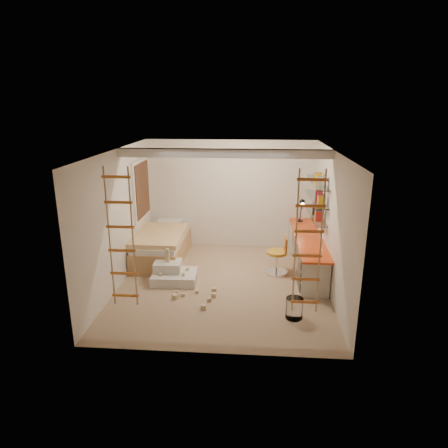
# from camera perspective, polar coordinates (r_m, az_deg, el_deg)

# --- Properties ---
(floor) EXTENTS (4.50, 4.50, 0.00)m
(floor) POSITION_cam_1_polar(r_m,az_deg,el_deg) (7.92, -0.17, -8.62)
(floor) COLOR tan
(floor) RESTS_ON ground
(ceiling_beam) EXTENTS (4.00, 0.18, 0.16)m
(ceiling_beam) POSITION_cam_1_polar(r_m,az_deg,el_deg) (7.50, 0.00, 10.06)
(ceiling_beam) COLOR white
(ceiling_beam) RESTS_ON ceiling
(window_frame) EXTENTS (0.06, 1.15, 1.35)m
(window_frame) POSITION_cam_1_polar(r_m,az_deg,el_deg) (9.18, -11.80, 4.85)
(window_frame) COLOR white
(window_frame) RESTS_ON wall_left
(window_blind) EXTENTS (0.02, 1.00, 1.20)m
(window_blind) POSITION_cam_1_polar(r_m,az_deg,el_deg) (9.17, -11.56, 4.85)
(window_blind) COLOR #4C2D1E
(window_blind) RESTS_ON window_frame
(rope_ladder_left) EXTENTS (0.41, 0.04, 2.13)m
(rope_ladder_left) POSITION_cam_1_polar(r_m,az_deg,el_deg) (6.02, -14.48, -2.07)
(rope_ladder_left) COLOR orange
(rope_ladder_left) RESTS_ON ceiling
(rope_ladder_right) EXTENTS (0.41, 0.04, 2.13)m
(rope_ladder_right) POSITION_cam_1_polar(r_m,az_deg,el_deg) (5.76, 11.93, -2.77)
(rope_ladder_right) COLOR #C86322
(rope_ladder_right) RESTS_ON ceiling
(waste_bin) EXTENTS (0.29, 0.29, 0.36)m
(waste_bin) POSITION_cam_1_polar(r_m,az_deg,el_deg) (6.81, 10.01, -11.76)
(waste_bin) COLOR white
(waste_bin) RESTS_ON floor
(desk) EXTENTS (0.56, 2.80, 0.75)m
(desk) POSITION_cam_1_polar(r_m,az_deg,el_deg) (8.61, 11.78, -3.92)
(desk) COLOR #ED4F1B
(desk) RESTS_ON floor
(shelves) EXTENTS (0.25, 1.80, 0.71)m
(shelves) POSITION_cam_1_polar(r_m,az_deg,el_deg) (8.57, 13.02, 3.57)
(shelves) COLOR white
(shelves) RESTS_ON wall_right
(bed) EXTENTS (1.02, 2.00, 0.69)m
(bed) POSITION_cam_1_polar(r_m,az_deg,el_deg) (9.14, -8.85, -3.02)
(bed) COLOR #AD7F51
(bed) RESTS_ON floor
(task_lamp) EXTENTS (0.14, 0.36, 0.57)m
(task_lamp) POSITION_cam_1_polar(r_m,az_deg,el_deg) (9.30, 11.06, 2.42)
(task_lamp) COLOR black
(task_lamp) RESTS_ON desk
(swivel_chair) EXTENTS (0.49, 0.49, 0.80)m
(swivel_chair) POSITION_cam_1_polar(r_m,az_deg,el_deg) (8.36, 7.68, -5.15)
(swivel_chair) COLOR gold
(swivel_chair) RESTS_ON floor
(play_platform) EXTENTS (0.89, 0.71, 0.39)m
(play_platform) POSITION_cam_1_polar(r_m,az_deg,el_deg) (8.08, -7.32, -7.08)
(play_platform) COLOR silver
(play_platform) RESTS_ON floor
(toy_blocks) EXTENTS (1.15, 1.25, 0.66)m
(toy_blocks) POSITION_cam_1_polar(r_m,az_deg,el_deg) (7.65, -5.55, -8.11)
(toy_blocks) COLOR #CCB284
(toy_blocks) RESTS_ON floor
(books) EXTENTS (0.14, 0.64, 0.92)m
(books) POSITION_cam_1_polar(r_m,az_deg,el_deg) (8.55, 13.07, 4.25)
(books) COLOR red
(books) RESTS_ON shelves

